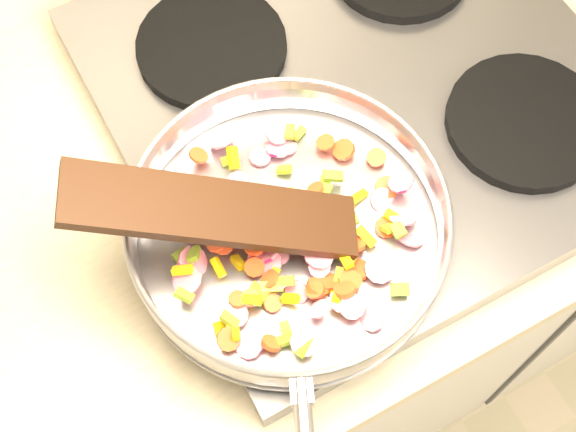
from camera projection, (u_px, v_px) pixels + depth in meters
cooktop at (362, 96)px, 1.01m from camera, size 0.60×0.60×0.04m
grate_fl at (322, 223)px, 0.90m from camera, size 0.19×0.19×0.02m
grate_fr at (525, 122)px, 0.96m from camera, size 0.19×0.19×0.02m
grate_bl at (212, 47)px, 1.01m from camera, size 0.19×0.19×0.02m
saute_pan at (288, 226)px, 0.85m from camera, size 0.39×0.53×0.06m
vegetable_heap at (288, 240)px, 0.86m from camera, size 0.30×0.30×0.05m
wooden_spatula at (215, 211)px, 0.81m from camera, size 0.29×0.19×0.13m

